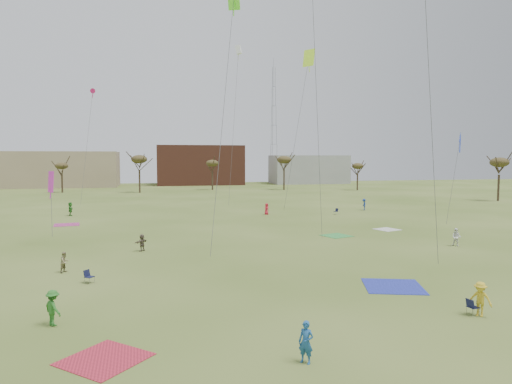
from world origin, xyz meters
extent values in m
plane|color=#41591C|center=(0.00, 0.00, 0.00)|extent=(260.00, 260.00, 0.00)
imported|color=#296C24|center=(-12.95, -0.66, 0.89)|extent=(1.25, 1.30, 1.78)
imported|color=#1E528C|center=(-2.05, -7.27, 0.86)|extent=(0.75, 0.73, 1.73)
imported|color=#898057|center=(-14.46, 10.50, 0.75)|extent=(0.87, 0.92, 1.51)
imported|color=brown|center=(-9.25, 17.19, 0.76)|extent=(1.28, 1.35, 1.52)
imported|color=gold|center=(8.61, -3.86, 0.91)|extent=(1.27, 1.33, 1.82)
imported|color=white|center=(19.54, 13.45, 0.84)|extent=(1.02, 1.03, 1.68)
imported|color=#2F7928|center=(-20.07, 45.15, 0.97)|extent=(0.92, 1.87, 1.93)
imported|color=red|center=(7.68, 40.58, 0.83)|extent=(0.96, 0.89, 1.65)
imported|color=navy|center=(24.03, 42.87, 0.91)|extent=(0.97, 1.31, 1.82)
cube|color=#B22336|center=(-10.05, -5.25, 0.00)|extent=(4.19, 4.19, 0.03)
cube|color=#2632A5|center=(6.94, 2.16, 0.00)|extent=(4.53, 4.53, 0.03)
cube|color=silver|center=(18.03, 23.95, 0.00)|extent=(3.14, 3.14, 0.03)
cube|color=#A83375|center=(-18.90, 35.73, 0.00)|extent=(3.37, 3.37, 0.03)
cube|color=green|center=(10.68, 21.13, 0.00)|extent=(3.41, 3.41, 0.03)
cube|color=#131634|center=(-12.31, 7.09, 0.42)|extent=(0.70, 0.70, 0.04)
cube|color=#131634|center=(-12.49, 7.23, 0.65)|extent=(0.41, 0.48, 0.44)
cube|color=#16193C|center=(8.38, -3.63, 0.42)|extent=(0.58, 0.58, 0.04)
cube|color=#16193C|center=(8.16, -3.67, 0.65)|extent=(0.22, 0.52, 0.44)
cube|color=#141737|center=(17.64, 38.75, 0.42)|extent=(0.65, 0.65, 0.04)
cube|color=#141737|center=(17.85, 38.83, 0.65)|extent=(0.31, 0.51, 0.44)
cube|color=silver|center=(5.31, 50.47, 25.67)|extent=(0.77, 0.77, 1.32)
cube|color=silver|center=(5.31, 50.47, 24.90)|extent=(0.08, 0.08, 1.98)
cylinder|color=#4C4C51|center=(4.14, 48.46, 13.29)|extent=(2.39, 4.06, 24.78)
cylinder|color=#4C4C51|center=(6.04, 14.56, 12.81)|extent=(1.77, 1.36, 23.83)
cone|color=#B81352|center=(-17.93, 55.52, 19.13)|extent=(0.83, 0.06, 0.83)
cube|color=#B81352|center=(-17.93, 55.52, 18.61)|extent=(0.08, 0.08, 1.35)
cylinder|color=#4C4C51|center=(-18.84, 53.76, 10.02)|extent=(1.87, 3.55, 18.24)
cube|color=#68EC29|center=(-1.41, 14.26, 20.79)|extent=(0.08, 0.08, 1.62)
cylinder|color=#4C4C51|center=(-2.72, 11.89, 11.16)|extent=(2.67, 4.78, 20.53)
cone|color=blue|center=(25.80, 22.04, 10.58)|extent=(1.18, 0.09, 1.18)
cube|color=blue|center=(25.80, 22.04, 9.82)|extent=(0.08, 0.08, 1.94)
cylinder|color=#4C4C51|center=(24.70, 21.49, 5.74)|extent=(2.25, 1.14, 9.69)
cube|color=#B9F729|center=(12.53, 36.37, 21.81)|extent=(1.23, 1.23, 2.41)
cube|color=#B9F729|center=(12.53, 36.37, 20.96)|extent=(0.08, 0.08, 2.17)
cylinder|color=#4C4C51|center=(11.02, 37.07, 11.35)|extent=(3.07, 1.44, 20.91)
cube|color=#C422A7|center=(-17.72, 22.29, 6.00)|extent=(1.03, 1.03, 2.02)
cube|color=#C422A7|center=(-17.72, 22.29, 5.29)|extent=(0.08, 0.08, 1.82)
cylinder|color=#4C4C51|center=(-17.62, 21.78, 3.45)|extent=(0.23, 1.05, 5.11)
cylinder|color=#4C4C51|center=(9.85, 3.10, 11.73)|extent=(2.84, 1.46, 21.66)
cylinder|color=#3A2B1E|center=(-30.00, 92.00, 2.16)|extent=(0.40, 0.40, 4.32)
ellipsoid|color=#473D1E|center=(-30.00, 92.00, 6.34)|extent=(3.02, 3.02, 1.58)
cylinder|color=#3A2B1E|center=(-12.00, 88.00, 2.70)|extent=(0.40, 0.40, 5.40)
ellipsoid|color=#473D1E|center=(-12.00, 88.00, 7.92)|extent=(3.78, 3.78, 1.98)
cylinder|color=#3A2B1E|center=(6.00, 94.00, 2.34)|extent=(0.40, 0.40, 4.68)
ellipsoid|color=#473D1E|center=(6.00, 94.00, 6.86)|extent=(3.28, 3.28, 1.72)
cylinder|color=#3A2B1E|center=(24.00, 90.00, 2.64)|extent=(0.40, 0.40, 5.28)
ellipsoid|color=#473D1E|center=(24.00, 90.00, 7.74)|extent=(3.70, 3.70, 1.94)
cylinder|color=#3A2B1E|center=(42.00, 85.00, 2.10)|extent=(0.40, 0.40, 4.20)
ellipsoid|color=#473D1E|center=(42.00, 85.00, 6.16)|extent=(2.94, 2.94, 1.54)
cylinder|color=#3A2B1E|center=(56.00, 52.00, 2.52)|extent=(0.40, 0.40, 5.04)
ellipsoid|color=#473D1E|center=(56.00, 52.00, 7.39)|extent=(3.53, 3.53, 1.85)
cube|color=#937F60|center=(-35.00, 115.00, 5.00)|extent=(32.00, 14.00, 10.00)
cube|color=brown|center=(5.00, 120.00, 6.00)|extent=(26.00, 16.00, 12.00)
cube|color=gray|center=(40.00, 118.00, 4.50)|extent=(24.00, 12.00, 9.00)
cylinder|color=#9EA3A8|center=(30.90, 125.00, 19.00)|extent=(0.16, 0.16, 38.00)
cylinder|color=#9EA3A8|center=(29.55, 125.78, 19.00)|extent=(0.16, 0.16, 38.00)
cylinder|color=#9EA3A8|center=(29.55, 124.22, 19.00)|extent=(0.16, 0.16, 38.00)
cylinder|color=#9EA3A8|center=(30.00, 125.00, 39.50)|extent=(0.10, 0.10, 3.00)
camera|label=1|loc=(-7.79, -24.56, 8.28)|focal=32.44mm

